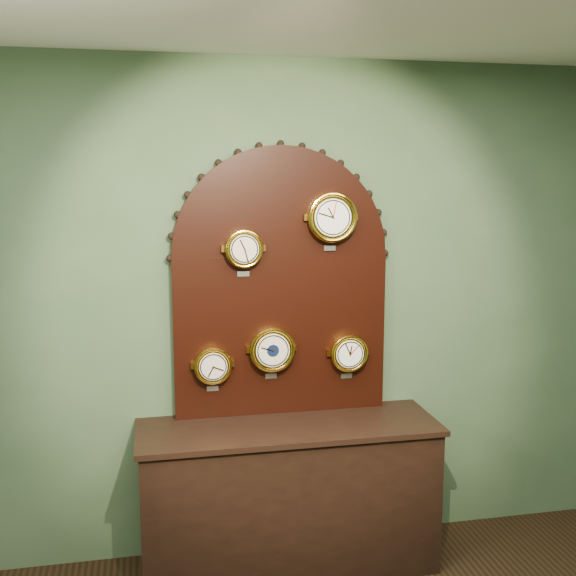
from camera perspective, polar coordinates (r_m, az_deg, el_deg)
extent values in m
plane|color=#425D3F|center=(3.92, -0.73, -2.01)|extent=(4.00, 0.00, 4.00)
cube|color=black|center=(3.99, 0.06, -17.01)|extent=(1.60, 0.50, 0.80)
cube|color=black|center=(3.89, -0.59, -3.89)|extent=(1.20, 0.06, 0.90)
cylinder|color=black|center=(3.82, -0.60, 2.70)|extent=(1.20, 0.06, 1.20)
cylinder|color=gold|center=(3.72, -3.69, 3.29)|extent=(0.19, 0.08, 0.19)
torus|color=gold|center=(3.69, -3.62, 3.24)|extent=(0.21, 0.02, 0.21)
cylinder|color=beige|center=(3.68, -3.60, 3.22)|extent=(0.15, 0.01, 0.15)
cube|color=silver|center=(3.76, -3.71, 1.18)|extent=(0.07, 0.01, 0.03)
cylinder|color=gold|center=(3.80, 3.58, 5.87)|extent=(0.26, 0.08, 0.26)
torus|color=gold|center=(3.77, 3.71, 5.84)|extent=(0.28, 0.03, 0.28)
cylinder|color=white|center=(3.76, 3.74, 5.83)|extent=(0.21, 0.01, 0.21)
cube|color=silver|center=(3.84, 3.47, 3.31)|extent=(0.06, 0.01, 0.03)
cylinder|color=gold|center=(3.82, -6.24, -6.34)|extent=(0.19, 0.08, 0.19)
torus|color=gold|center=(3.79, -6.20, -6.47)|extent=(0.21, 0.02, 0.21)
cylinder|color=beige|center=(3.78, -6.19, -6.50)|extent=(0.15, 0.01, 0.15)
cube|color=silver|center=(3.88, -6.24, -8.25)|extent=(0.07, 0.01, 0.03)
cylinder|color=gold|center=(3.84, -1.36, -5.05)|extent=(0.24, 0.08, 0.24)
torus|color=gold|center=(3.81, -1.27, -5.17)|extent=(0.25, 0.02, 0.25)
cylinder|color=beige|center=(3.81, -1.25, -5.19)|extent=(0.19, 0.01, 0.19)
cube|color=silver|center=(3.91, -1.41, -7.27)|extent=(0.07, 0.01, 0.03)
cylinder|color=#0C1535|center=(3.80, -1.24, -5.20)|extent=(0.07, 0.00, 0.07)
cylinder|color=gold|center=(3.95, 4.98, -5.33)|extent=(0.20, 0.08, 0.20)
torus|color=gold|center=(3.92, 5.12, -5.44)|extent=(0.22, 0.02, 0.22)
cylinder|color=white|center=(3.92, 5.15, -5.47)|extent=(0.16, 0.01, 0.16)
cube|color=silver|center=(4.01, 4.86, -7.24)|extent=(0.07, 0.01, 0.03)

